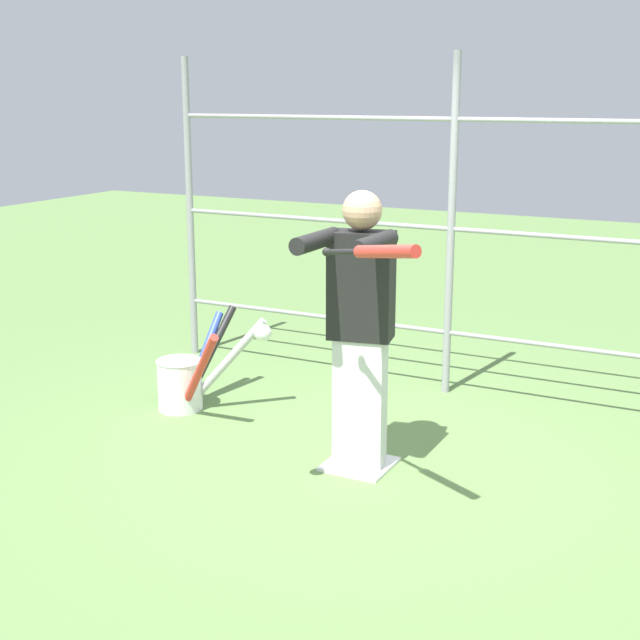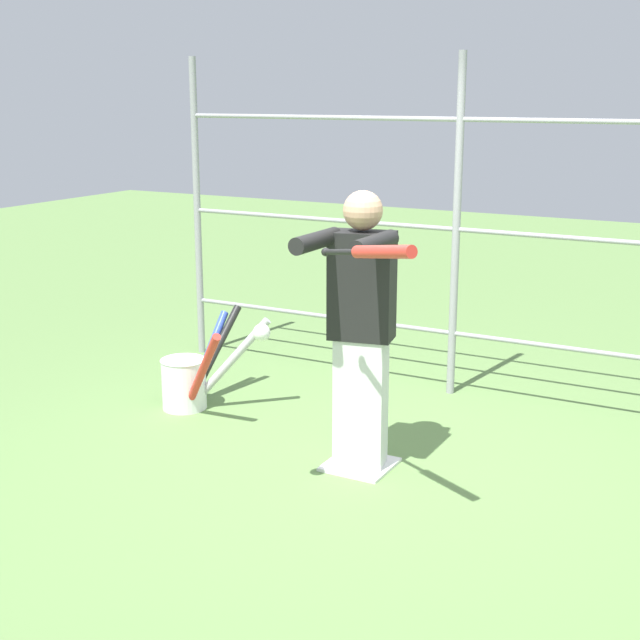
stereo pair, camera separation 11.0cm
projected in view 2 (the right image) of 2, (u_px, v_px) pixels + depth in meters
ground_plane at (360, 466)px, 5.57m from camera, size 24.00×24.00×0.00m
home_plate at (360, 464)px, 5.57m from camera, size 0.40×0.40×0.02m
fence_backstop at (456, 229)px, 6.61m from camera, size 4.79×0.06×2.56m
batter at (360, 323)px, 5.32m from camera, size 0.43×0.64×1.72m
baseball_bat_swinging at (375, 252)px, 4.38m from camera, size 0.73×0.49×0.18m
softball_in_flight at (262, 333)px, 4.84m from camera, size 0.10×0.10×0.10m
bat_bucket at (191, 378)px, 6.55m from camera, size 0.77×0.99×0.72m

